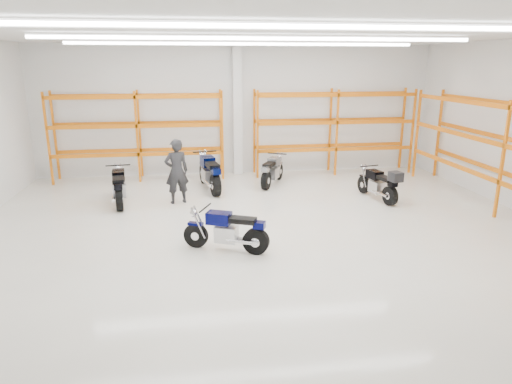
{
  "coord_description": "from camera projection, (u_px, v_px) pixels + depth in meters",
  "views": [
    {
      "loc": [
        -1.64,
        -10.23,
        3.85
      ],
      "look_at": [
        -0.11,
        0.5,
        0.79
      ],
      "focal_mm": 32.0,
      "sensor_mm": 36.0,
      "label": 1
    }
  ],
  "objects": [
    {
      "name": "ground",
      "position": [
        263.0,
        229.0,
        11.02
      ],
      "size": [
        14.0,
        14.0,
        0.0
      ],
      "primitive_type": "plane",
      "color": "beige",
      "rests_on": "ground"
    },
    {
      "name": "room_shell",
      "position": [
        264.0,
        90.0,
        10.15
      ],
      "size": [
        14.02,
        12.02,
        4.51
      ],
      "color": "silver",
      "rests_on": "ground"
    },
    {
      "name": "motorcycle_main",
      "position": [
        229.0,
        232.0,
        9.6
      ],
      "size": [
        1.79,
        0.94,
        0.93
      ],
      "color": "black",
      "rests_on": "ground"
    },
    {
      "name": "motorcycle_back_a",
      "position": [
        119.0,
        188.0,
        12.83
      ],
      "size": [
        0.69,
        2.07,
        1.02
      ],
      "color": "black",
      "rests_on": "ground"
    },
    {
      "name": "motorcycle_back_b",
      "position": [
        210.0,
        174.0,
        14.24
      ],
      "size": [
        0.8,
        2.29,
        1.13
      ],
      "color": "black",
      "rests_on": "ground"
    },
    {
      "name": "motorcycle_back_c",
      "position": [
        272.0,
        172.0,
        14.87
      ],
      "size": [
        1.05,
        1.79,
        0.96
      ],
      "color": "black",
      "rests_on": "ground"
    },
    {
      "name": "motorcycle_back_d",
      "position": [
        380.0,
        185.0,
        13.17
      ],
      "size": [
        0.76,
        1.93,
        1.0
      ],
      "color": "black",
      "rests_on": "ground"
    },
    {
      "name": "standing_man",
      "position": [
        177.0,
        171.0,
        12.83
      ],
      "size": [
        0.77,
        0.6,
        1.85
      ],
      "primitive_type": "imported",
      "rotation": [
        0.0,
        0.0,
        3.41
      ],
      "color": "black",
      "rests_on": "ground"
    },
    {
      "name": "structural_column",
      "position": [
        238.0,
        111.0,
        15.95
      ],
      "size": [
        0.32,
        0.32,
        4.5
      ],
      "primitive_type": "cube",
      "color": "white",
      "rests_on": "ground"
    },
    {
      "name": "pallet_racking_back_left",
      "position": [
        138.0,
        127.0,
        15.29
      ],
      "size": [
        5.67,
        0.87,
        3.0
      ],
      "color": "orange",
      "rests_on": "ground"
    },
    {
      "name": "pallet_racking_back_right",
      "position": [
        334.0,
        124.0,
        16.22
      ],
      "size": [
        5.67,
        0.87,
        3.0
      ],
      "color": "orange",
      "rests_on": "ground"
    }
  ]
}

